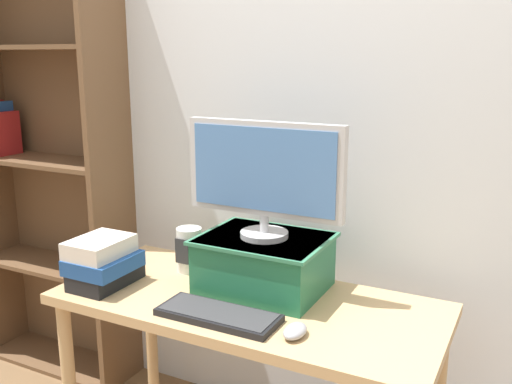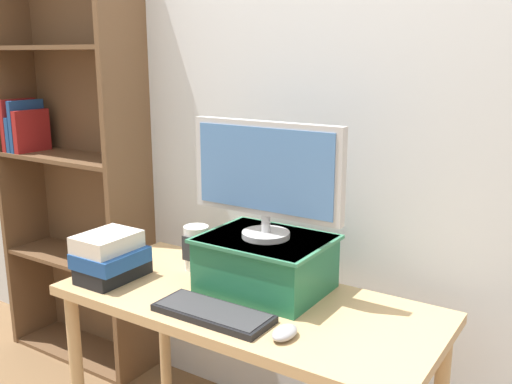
% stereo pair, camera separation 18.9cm
% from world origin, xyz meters
% --- Properties ---
extents(back_wall, '(7.00, 0.08, 2.60)m').
position_xyz_m(back_wall, '(0.00, 0.47, 1.30)').
color(back_wall, silver).
rests_on(back_wall, ground_plane).
extents(desk, '(1.33, 0.59, 0.71)m').
position_xyz_m(desk, '(0.00, 0.00, 0.63)').
color(desk, tan).
rests_on(desk, ground_plane).
extents(bookshelf_unit, '(0.82, 0.28, 2.06)m').
position_xyz_m(bookshelf_unit, '(-1.25, 0.33, 1.04)').
color(bookshelf_unit, brown).
rests_on(bookshelf_unit, ground_plane).
extents(riser_box, '(0.44, 0.35, 0.19)m').
position_xyz_m(riser_box, '(0.01, 0.10, 0.82)').
color(riser_box, '#1E6642').
rests_on(riser_box, desk).
extents(computer_monitor, '(0.57, 0.17, 0.40)m').
position_xyz_m(computer_monitor, '(0.01, 0.10, 1.13)').
color(computer_monitor, '#B7B7BA').
rests_on(computer_monitor, riser_box).
extents(keyboard, '(0.39, 0.16, 0.02)m').
position_xyz_m(keyboard, '(-0.01, -0.17, 0.73)').
color(keyboard, black).
rests_on(keyboard, desk).
extents(computer_mouse, '(0.06, 0.10, 0.04)m').
position_xyz_m(computer_mouse, '(0.25, -0.17, 0.73)').
color(computer_mouse, '#99999E').
rests_on(computer_mouse, desk).
extents(book_stack, '(0.20, 0.25, 0.18)m').
position_xyz_m(book_stack, '(-0.52, -0.13, 0.80)').
color(book_stack, black).
rests_on(book_stack, desk).
extents(desk_speaker, '(0.10, 0.10, 0.17)m').
position_xyz_m(desk_speaker, '(-0.32, 0.13, 0.80)').
color(desk_speaker, silver).
rests_on(desk_speaker, desk).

